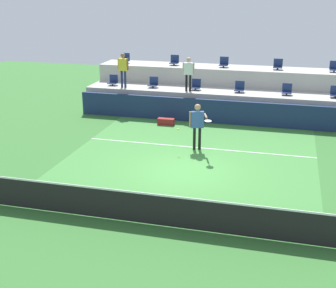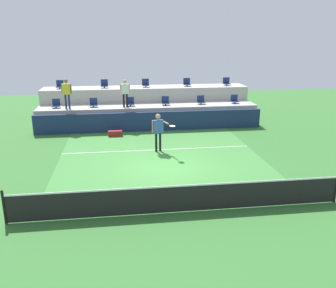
{
  "view_description": "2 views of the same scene",
  "coord_description": "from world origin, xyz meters",
  "px_view_note": "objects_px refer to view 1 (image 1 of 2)",
  "views": [
    {
      "loc": [
        3.27,
        -14.53,
        6.06
      ],
      "look_at": [
        -0.36,
        -0.79,
        1.18
      ],
      "focal_mm": 49.6,
      "sensor_mm": 36.0,
      "label": 1
    },
    {
      "loc": [
        -1.77,
        -14.03,
        5.37
      ],
      "look_at": [
        0.11,
        -0.46,
        1.16
      ],
      "focal_mm": 38.51,
      "sensor_mm": 36.0,
      "label": 2
    }
  ],
  "objects_px": {
    "stadium_chair_lower_left": "(153,83)",
    "spectator_in_white": "(123,67)",
    "stadium_chair_upper_far_left": "(125,59)",
    "equipment_bag": "(166,122)",
    "stadium_chair_upper_far_right": "(334,67)",
    "tennis_player": "(198,122)",
    "stadium_chair_upper_left": "(174,61)",
    "stadium_chair_lower_mid_right": "(239,88)",
    "stadium_chair_upper_center": "(224,63)",
    "stadium_chair_upper_right": "(278,65)",
    "tennis_ball": "(178,129)",
    "stadium_chair_lower_mid_left": "(196,85)",
    "stadium_chair_lower_right": "(287,90)",
    "stadium_chair_lower_far_right": "(335,93)",
    "spectator_leaning_on_rail": "(188,71)",
    "stadium_chair_lower_far_left": "(113,81)"
  },
  "relations": [
    {
      "from": "stadium_chair_lower_mid_right",
      "to": "tennis_player",
      "type": "distance_m",
      "value": 5.18
    },
    {
      "from": "stadium_chair_upper_left",
      "to": "stadium_chair_lower_far_right",
      "type": "bearing_deg",
      "value": -12.77
    },
    {
      "from": "stadium_chair_upper_far_right",
      "to": "stadium_chair_lower_right",
      "type": "bearing_deg",
      "value": -139.55
    },
    {
      "from": "stadium_chair_upper_far_left",
      "to": "equipment_bag",
      "type": "xyz_separation_m",
      "value": [
        3.31,
        -3.89,
        -2.16
      ]
    },
    {
      "from": "stadium_chair_upper_right",
      "to": "stadium_chair_upper_far_right",
      "type": "height_order",
      "value": "same"
    },
    {
      "from": "stadium_chair_lower_far_left",
      "to": "stadium_chair_upper_far_right",
      "type": "distance_m",
      "value": 10.86
    },
    {
      "from": "stadium_chair_lower_far_right",
      "to": "stadium_chair_lower_right",
      "type": "bearing_deg",
      "value": 180.0
    },
    {
      "from": "tennis_player",
      "to": "tennis_ball",
      "type": "xyz_separation_m",
      "value": [
        -0.66,
        -0.44,
        -0.21
      ]
    },
    {
      "from": "tennis_player",
      "to": "stadium_chair_lower_mid_right",
      "type": "bearing_deg",
      "value": 78.93
    },
    {
      "from": "stadium_chair_lower_mid_right",
      "to": "stadium_chair_lower_far_right",
      "type": "relative_size",
      "value": 1.0
    },
    {
      "from": "stadium_chair_lower_left",
      "to": "stadium_chair_upper_far_right",
      "type": "height_order",
      "value": "stadium_chair_upper_far_right"
    },
    {
      "from": "stadium_chair_lower_far_left",
      "to": "stadium_chair_upper_far_left",
      "type": "height_order",
      "value": "stadium_chair_upper_far_left"
    },
    {
      "from": "stadium_chair_upper_far_right",
      "to": "tennis_player",
      "type": "xyz_separation_m",
      "value": [
        -5.29,
        -6.87,
        -1.19
      ]
    },
    {
      "from": "stadium_chair_lower_right",
      "to": "stadium_chair_lower_far_right",
      "type": "height_order",
      "value": "same"
    },
    {
      "from": "stadium_chair_lower_mid_left",
      "to": "stadium_chair_upper_center",
      "type": "height_order",
      "value": "stadium_chair_upper_center"
    },
    {
      "from": "stadium_chair_lower_left",
      "to": "stadium_chair_upper_left",
      "type": "distance_m",
      "value": 2.08
    },
    {
      "from": "stadium_chair_upper_left",
      "to": "stadium_chair_upper_right",
      "type": "relative_size",
      "value": 1.0
    },
    {
      "from": "stadium_chair_upper_center",
      "to": "spectator_leaning_on_rail",
      "type": "relative_size",
      "value": 0.32
    },
    {
      "from": "tennis_ball",
      "to": "equipment_bag",
      "type": "distance_m",
      "value": 3.78
    },
    {
      "from": "stadium_chair_upper_far_right",
      "to": "equipment_bag",
      "type": "xyz_separation_m",
      "value": [
        -7.34,
        -3.89,
        -2.16
      ]
    },
    {
      "from": "stadium_chair_lower_right",
      "to": "equipment_bag",
      "type": "distance_m",
      "value": 5.78
    },
    {
      "from": "stadium_chair_lower_mid_right",
      "to": "stadium_chair_upper_left",
      "type": "bearing_deg",
      "value": 153.66
    },
    {
      "from": "stadium_chair_upper_far_right",
      "to": "tennis_player",
      "type": "height_order",
      "value": "stadium_chair_upper_far_right"
    },
    {
      "from": "stadium_chair_lower_right",
      "to": "spectator_leaning_on_rail",
      "type": "relative_size",
      "value": 0.32
    },
    {
      "from": "stadium_chair_upper_left",
      "to": "stadium_chair_upper_far_right",
      "type": "relative_size",
      "value": 1.0
    },
    {
      "from": "stadium_chair_lower_left",
      "to": "stadium_chair_lower_right",
      "type": "relative_size",
      "value": 1.0
    },
    {
      "from": "stadium_chair_lower_right",
      "to": "stadium_chair_lower_mid_left",
      "type": "bearing_deg",
      "value": 180.0
    },
    {
      "from": "stadium_chair_lower_mid_right",
      "to": "equipment_bag",
      "type": "bearing_deg",
      "value": -145.53
    },
    {
      "from": "stadium_chair_lower_mid_left",
      "to": "equipment_bag",
      "type": "bearing_deg",
      "value": -114.33
    },
    {
      "from": "stadium_chair_lower_mid_right",
      "to": "stadium_chair_upper_right",
      "type": "bearing_deg",
      "value": 47.59
    },
    {
      "from": "stadium_chair_upper_far_right",
      "to": "stadium_chair_upper_right",
      "type": "bearing_deg",
      "value": 180.0
    },
    {
      "from": "stadium_chair_upper_left",
      "to": "equipment_bag",
      "type": "relative_size",
      "value": 0.68
    },
    {
      "from": "stadium_chair_upper_right",
      "to": "stadium_chair_lower_right",
      "type": "bearing_deg",
      "value": -73.39
    },
    {
      "from": "stadium_chair_lower_mid_right",
      "to": "stadium_chair_upper_right",
      "type": "relative_size",
      "value": 1.0
    },
    {
      "from": "stadium_chair_lower_far_left",
      "to": "stadium_chair_upper_center",
      "type": "relative_size",
      "value": 1.0
    },
    {
      "from": "stadium_chair_lower_left",
      "to": "tennis_player",
      "type": "xyz_separation_m",
      "value": [
        3.26,
        -5.07,
        -0.34
      ]
    },
    {
      "from": "stadium_chair_lower_mid_right",
      "to": "stadium_chair_upper_far_left",
      "type": "height_order",
      "value": "stadium_chair_upper_far_left"
    },
    {
      "from": "stadium_chair_lower_mid_left",
      "to": "stadium_chair_upper_left",
      "type": "height_order",
      "value": "stadium_chair_upper_left"
    },
    {
      "from": "stadium_chair_lower_left",
      "to": "spectator_in_white",
      "type": "xyz_separation_m",
      "value": [
        -1.42,
        -0.38,
        0.81
      ]
    },
    {
      "from": "stadium_chair_lower_far_left",
      "to": "stadium_chair_lower_mid_left",
      "type": "xyz_separation_m",
      "value": [
        4.28,
        0.0,
        0.0
      ]
    },
    {
      "from": "stadium_chair_lower_far_right",
      "to": "stadium_chair_upper_right",
      "type": "relative_size",
      "value": 1.0
    },
    {
      "from": "stadium_chair_lower_mid_left",
      "to": "tennis_player",
      "type": "height_order",
      "value": "tennis_player"
    },
    {
      "from": "stadium_chair_upper_center",
      "to": "equipment_bag",
      "type": "height_order",
      "value": "stadium_chair_upper_center"
    },
    {
      "from": "spectator_leaning_on_rail",
      "to": "tennis_ball",
      "type": "bearing_deg",
      "value": -81.7
    },
    {
      "from": "equipment_bag",
      "to": "tennis_ball",
      "type": "bearing_deg",
      "value": -67.84
    },
    {
      "from": "stadium_chair_upper_left",
      "to": "spectator_leaning_on_rail",
      "type": "distance_m",
      "value": 2.51
    },
    {
      "from": "stadium_chair_upper_left",
      "to": "spectator_in_white",
      "type": "height_order",
      "value": "spectator_in_white"
    },
    {
      "from": "stadium_chair_upper_far_left",
      "to": "stadium_chair_upper_center",
      "type": "xyz_separation_m",
      "value": [
        5.31,
        0.0,
        0.0
      ]
    },
    {
      "from": "stadium_chair_lower_mid_right",
      "to": "stadium_chair_lower_far_right",
      "type": "distance_m",
      "value": 4.31
    },
    {
      "from": "stadium_chair_upper_right",
      "to": "stadium_chair_upper_center",
      "type": "bearing_deg",
      "value": 180.0
    }
  ]
}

